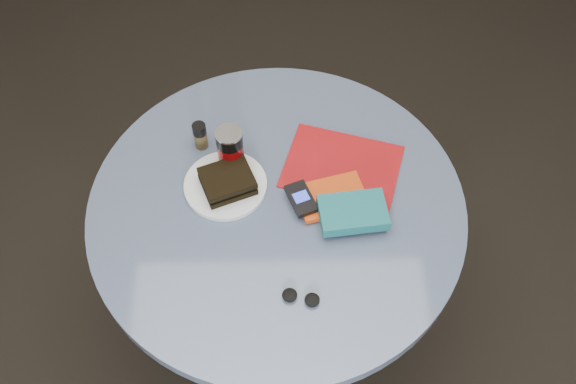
{
  "coord_description": "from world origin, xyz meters",
  "views": [
    {
      "loc": [
        0.01,
        -0.94,
        2.16
      ],
      "look_at": [
        0.03,
        0.0,
        0.8
      ],
      "focal_mm": 40.0,
      "sensor_mm": 36.0,
      "label": 1
    }
  ],
  "objects_px": {
    "plate": "(225,185)",
    "red_book": "(332,197)",
    "mp3_player": "(301,199)",
    "headphones": "(301,297)",
    "sandwich": "(228,181)",
    "magazine": "(342,166)",
    "novel": "(353,212)",
    "soda_can": "(230,149)",
    "table": "(277,235)",
    "pepper_grinder": "(200,136)"
  },
  "relations": [
    {
      "from": "soda_can",
      "to": "novel",
      "type": "bearing_deg",
      "value": -31.01
    },
    {
      "from": "red_book",
      "to": "mp3_player",
      "type": "distance_m",
      "value": 0.08
    },
    {
      "from": "novel",
      "to": "pepper_grinder",
      "type": "bearing_deg",
      "value": 141.18
    },
    {
      "from": "plate",
      "to": "mp3_player",
      "type": "bearing_deg",
      "value": -17.33
    },
    {
      "from": "mp3_player",
      "to": "headphones",
      "type": "distance_m",
      "value": 0.27
    },
    {
      "from": "plate",
      "to": "mp3_player",
      "type": "height_order",
      "value": "mp3_player"
    },
    {
      "from": "pepper_grinder",
      "to": "red_book",
      "type": "distance_m",
      "value": 0.4
    },
    {
      "from": "novel",
      "to": "plate",
      "type": "bearing_deg",
      "value": 154.77
    },
    {
      "from": "plate",
      "to": "mp3_player",
      "type": "distance_m",
      "value": 0.21
    },
    {
      "from": "plate",
      "to": "magazine",
      "type": "relative_size",
      "value": 0.73
    },
    {
      "from": "soda_can",
      "to": "novel",
      "type": "distance_m",
      "value": 0.37
    },
    {
      "from": "mp3_player",
      "to": "novel",
      "type": "bearing_deg",
      "value": -21.35
    },
    {
      "from": "sandwich",
      "to": "novel",
      "type": "height_order",
      "value": "sandwich"
    },
    {
      "from": "plate",
      "to": "headphones",
      "type": "bearing_deg",
      "value": -60.26
    },
    {
      "from": "sandwich",
      "to": "soda_can",
      "type": "height_order",
      "value": "soda_can"
    },
    {
      "from": "mp3_player",
      "to": "red_book",
      "type": "bearing_deg",
      "value": 9.98
    },
    {
      "from": "table",
      "to": "novel",
      "type": "xyz_separation_m",
      "value": [
        0.19,
        -0.06,
        0.2
      ]
    },
    {
      "from": "magazine",
      "to": "headphones",
      "type": "relative_size",
      "value": 3.12
    },
    {
      "from": "magazine",
      "to": "red_book",
      "type": "bearing_deg",
      "value": -90.96
    },
    {
      "from": "soda_can",
      "to": "headphones",
      "type": "xyz_separation_m",
      "value": [
        0.18,
        -0.41,
        -0.06
      ]
    },
    {
      "from": "sandwich",
      "to": "pepper_grinder",
      "type": "height_order",
      "value": "pepper_grinder"
    },
    {
      "from": "soda_can",
      "to": "mp3_player",
      "type": "bearing_deg",
      "value": -36.85
    },
    {
      "from": "soda_can",
      "to": "magazine",
      "type": "xyz_separation_m",
      "value": [
        0.3,
        -0.02,
        -0.07
      ]
    },
    {
      "from": "pepper_grinder",
      "to": "headphones",
      "type": "xyz_separation_m",
      "value": [
        0.26,
        -0.48,
        -0.03
      ]
    },
    {
      "from": "headphones",
      "to": "mp3_player",
      "type": "bearing_deg",
      "value": 88.0
    },
    {
      "from": "soda_can",
      "to": "magazine",
      "type": "height_order",
      "value": "soda_can"
    },
    {
      "from": "table",
      "to": "novel",
      "type": "relative_size",
      "value": 5.84
    },
    {
      "from": "sandwich",
      "to": "mp3_player",
      "type": "distance_m",
      "value": 0.2
    },
    {
      "from": "table",
      "to": "soda_can",
      "type": "height_order",
      "value": "soda_can"
    },
    {
      "from": "soda_can",
      "to": "pepper_grinder",
      "type": "xyz_separation_m",
      "value": [
        -0.09,
        0.07,
        -0.02
      ]
    },
    {
      "from": "magazine",
      "to": "novel",
      "type": "height_order",
      "value": "novel"
    },
    {
      "from": "sandwich",
      "to": "magazine",
      "type": "height_order",
      "value": "sandwich"
    },
    {
      "from": "plate",
      "to": "magazine",
      "type": "height_order",
      "value": "plate"
    },
    {
      "from": "headphones",
      "to": "magazine",
      "type": "bearing_deg",
      "value": 72.16
    },
    {
      "from": "red_book",
      "to": "sandwich",
      "type": "bearing_deg",
      "value": 156.87
    },
    {
      "from": "pepper_grinder",
      "to": "magazine",
      "type": "height_order",
      "value": "pepper_grinder"
    },
    {
      "from": "pepper_grinder",
      "to": "headphones",
      "type": "distance_m",
      "value": 0.55
    },
    {
      "from": "plate",
      "to": "red_book",
      "type": "relative_size",
      "value": 1.25
    },
    {
      "from": "table",
      "to": "sandwich",
      "type": "relative_size",
      "value": 6.16
    },
    {
      "from": "pepper_grinder",
      "to": "novel",
      "type": "bearing_deg",
      "value": -32.53
    },
    {
      "from": "sandwich",
      "to": "headphones",
      "type": "height_order",
      "value": "sandwich"
    },
    {
      "from": "pepper_grinder",
      "to": "magazine",
      "type": "bearing_deg",
      "value": -12.22
    },
    {
      "from": "magazine",
      "to": "pepper_grinder",
      "type": "bearing_deg",
      "value": -174.76
    },
    {
      "from": "magazine",
      "to": "soda_can",
      "type": "bearing_deg",
      "value": -165.82
    },
    {
      "from": "novel",
      "to": "headphones",
      "type": "relative_size",
      "value": 1.74
    },
    {
      "from": "plate",
      "to": "table",
      "type": "bearing_deg",
      "value": -22.08
    },
    {
      "from": "table",
      "to": "pepper_grinder",
      "type": "distance_m",
      "value": 0.35
    },
    {
      "from": "sandwich",
      "to": "red_book",
      "type": "distance_m",
      "value": 0.28
    },
    {
      "from": "red_book",
      "to": "novel",
      "type": "height_order",
      "value": "novel"
    },
    {
      "from": "pepper_grinder",
      "to": "mp3_player",
      "type": "height_order",
      "value": "pepper_grinder"
    }
  ]
}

